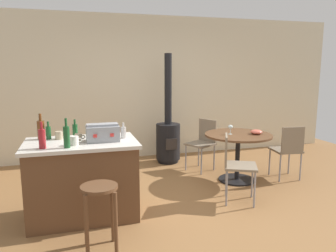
% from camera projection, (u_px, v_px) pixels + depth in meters
% --- Properties ---
extents(ground_plane, '(8.80, 8.80, 0.00)m').
position_uv_depth(ground_plane, '(187.00, 204.00, 4.18)').
color(ground_plane, olive).
extents(back_wall, '(8.00, 0.10, 2.70)m').
position_uv_depth(back_wall, '(145.00, 87.00, 6.32)').
color(back_wall, beige).
rests_on(back_wall, ground_plane).
extents(kitchen_island, '(1.25, 0.80, 0.90)m').
position_uv_depth(kitchen_island, '(83.00, 179.00, 3.78)').
color(kitchen_island, brown).
rests_on(kitchen_island, ground_plane).
extents(wooden_stool, '(0.35, 0.35, 0.64)m').
position_uv_depth(wooden_stool, '(100.00, 203.00, 3.05)').
color(wooden_stool, brown).
rests_on(wooden_stool, ground_plane).
extents(dining_table, '(1.01, 1.01, 0.73)m').
position_uv_depth(dining_table, '(238.00, 145.00, 4.98)').
color(dining_table, black).
rests_on(dining_table, ground_plane).
extents(folding_chair_near, '(0.44, 0.44, 0.85)m').
position_uv_depth(folding_chair_near, '(288.00, 148.00, 5.05)').
color(folding_chair_near, '#7F705B').
rests_on(folding_chair_near, ground_plane).
extents(folding_chair_far, '(0.54, 0.54, 0.86)m').
position_uv_depth(folding_chair_far, '(203.00, 141.00, 5.55)').
color(folding_chair_far, '#7F705B').
rests_on(folding_chair_far, ground_plane).
extents(folding_chair_left, '(0.53, 0.53, 0.88)m').
position_uv_depth(folding_chair_left, '(235.00, 162.00, 4.19)').
color(folding_chair_left, '#7F705B').
rests_on(folding_chair_left, ground_plane).
extents(wood_stove, '(0.44, 0.45, 1.98)m').
position_uv_depth(wood_stove, '(168.00, 136.00, 5.99)').
color(wood_stove, black).
rests_on(wood_stove, ground_plane).
extents(toolbox, '(0.37, 0.25, 0.20)m').
position_uv_depth(toolbox, '(103.00, 133.00, 3.72)').
color(toolbox, gray).
rests_on(toolbox, kitchen_island).
extents(bottle_0, '(0.08, 0.08, 0.30)m').
position_uv_depth(bottle_0, '(41.00, 129.00, 3.81)').
color(bottle_0, '#603314').
rests_on(bottle_0, kitchen_island).
extents(bottle_1, '(0.07, 0.07, 0.31)m').
position_uv_depth(bottle_1, '(67.00, 136.00, 3.39)').
color(bottle_1, '#194C23').
rests_on(bottle_1, kitchen_island).
extents(bottle_2, '(0.06, 0.06, 0.19)m').
position_uv_depth(bottle_2, '(123.00, 132.00, 3.87)').
color(bottle_2, '#B7B2AD').
rests_on(bottle_2, kitchen_island).
extents(bottle_3, '(0.07, 0.07, 0.28)m').
position_uv_depth(bottle_3, '(42.00, 138.00, 3.37)').
color(bottle_3, maroon).
rests_on(bottle_3, kitchen_island).
extents(bottle_4, '(0.06, 0.06, 0.21)m').
position_uv_depth(bottle_4, '(48.00, 132.00, 3.81)').
color(bottle_4, '#194C23').
rests_on(bottle_4, kitchen_island).
extents(bottle_5, '(0.06, 0.06, 0.22)m').
position_uv_depth(bottle_5, '(75.00, 130.00, 3.94)').
color(bottle_5, '#194C23').
rests_on(bottle_5, kitchen_island).
extents(cup_0, '(0.12, 0.08, 0.11)m').
position_uv_depth(cup_0, '(106.00, 131.00, 4.02)').
color(cup_0, '#4C7099').
rests_on(cup_0, kitchen_island).
extents(cup_1, '(0.11, 0.08, 0.09)m').
position_uv_depth(cup_1, '(79.00, 138.00, 3.70)').
color(cup_1, tan).
rests_on(cup_1, kitchen_island).
extents(cup_2, '(0.13, 0.09, 0.10)m').
position_uv_depth(cup_2, '(75.00, 141.00, 3.53)').
color(cup_2, white).
rests_on(cup_2, kitchen_island).
extents(cup_3, '(0.12, 0.09, 0.09)m').
position_uv_depth(cup_3, '(59.00, 135.00, 3.82)').
color(cup_3, tan).
rests_on(cup_3, kitchen_island).
extents(wine_glass, '(0.07, 0.07, 0.14)m').
position_uv_depth(wine_glass, '(230.00, 127.00, 4.92)').
color(wine_glass, silver).
rests_on(wine_glass, dining_table).
extents(serving_bowl, '(0.18, 0.18, 0.07)m').
position_uv_depth(serving_bowl, '(256.00, 132.00, 4.93)').
color(serving_bowl, '#DB6651').
rests_on(serving_bowl, dining_table).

